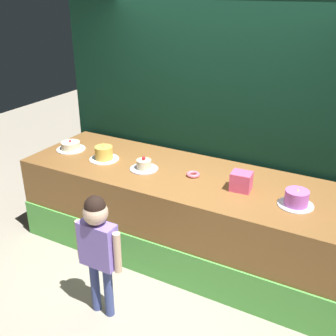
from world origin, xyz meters
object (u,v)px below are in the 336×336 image
object	(u,v)px
cake_left	(104,154)
cake_center	(144,165)
child_figure	(98,241)
pink_box	(241,181)
cake_far_left	(71,146)
donut	(193,174)
cake_right	(296,199)

from	to	relation	value
cake_left	cake_center	distance (m)	0.51
child_figure	pink_box	distance (m)	1.39
cake_far_left	cake_left	size ratio (longest dim) A/B	1.03
pink_box	cake_left	distance (m)	1.53
cake_far_left	donut	bearing A→B (deg)	1.39
child_figure	cake_left	world-z (taller)	child_figure
pink_box	cake_left	world-z (taller)	cake_left
cake_left	cake_center	bearing A→B (deg)	-0.92
cake_right	cake_far_left	bearing A→B (deg)	178.45
pink_box	donut	distance (m)	0.52
child_figure	cake_right	size ratio (longest dim) A/B	3.76
donut	cake_center	distance (m)	0.52
child_figure	cake_center	size ratio (longest dim) A/B	3.94
pink_box	cake_center	distance (m)	1.02
donut	pink_box	bearing A→B (deg)	-6.28
cake_far_left	cake_center	world-z (taller)	cake_center
child_figure	cake_far_left	bearing A→B (deg)	137.88
donut	cake_far_left	size ratio (longest dim) A/B	0.41
cake_far_left	cake_right	world-z (taller)	cake_right
cake_center	cake_right	world-z (taller)	cake_right
cake_left	cake_far_left	bearing A→B (deg)	174.34
cake_center	cake_left	bearing A→B (deg)	179.08
pink_box	donut	xyz separation A→B (m)	(-0.51, 0.06, -0.07)
donut	cake_left	world-z (taller)	cake_left
cake_far_left	cake_left	bearing A→B (deg)	-5.66
child_figure	cake_right	xyz separation A→B (m)	(1.32, 1.05, 0.23)
cake_left	cake_right	size ratio (longest dim) A/B	1.05
child_figure	cake_right	distance (m)	1.70
donut	cake_center	size ratio (longest dim) A/B	0.46
child_figure	cake_far_left	world-z (taller)	child_figure
cake_center	child_figure	bearing A→B (deg)	-78.54
child_figure	donut	distance (m)	1.21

